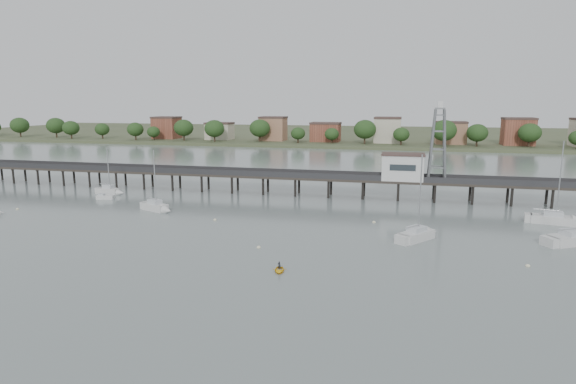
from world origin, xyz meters
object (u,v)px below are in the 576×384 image
pier (281,176)px  lattice_tower (438,145)px  sailboat_c (421,234)px  white_tender (105,197)px  sailboat_f (112,191)px  sailboat_b (159,208)px  yellow_dinghy (279,271)px  sailboat_e (562,221)px

pier → lattice_tower: size_ratio=9.68×
sailboat_c → white_tender: (-61.37, 14.70, -0.24)m
lattice_tower → sailboat_f: lattice_tower is taller
lattice_tower → sailboat_b: 54.32m
lattice_tower → sailboat_c: (-3.52, -28.28, -10.46)m
sailboat_b → yellow_dinghy: size_ratio=4.86×
pier → yellow_dinghy: (11.41, -46.15, -3.79)m
sailboat_f → yellow_dinghy: sailboat_f is taller
sailboat_c → yellow_dinghy: sailboat_c is taller
sailboat_e → white_tender: (-83.72, 0.95, -0.24)m
sailboat_b → white_tender: (-15.90, 7.42, -0.25)m
pier → sailboat_e: bearing=-16.1°
pier → white_tender: 36.21m
lattice_tower → yellow_dinghy: (-20.09, -46.15, -11.10)m
sailboat_b → sailboat_f: size_ratio=1.10×
sailboat_c → yellow_dinghy: size_ratio=5.46×
sailboat_b → lattice_tower: bearing=46.5°
pier → yellow_dinghy: bearing=-76.1°
white_tender → sailboat_c: bearing=-25.8°
sailboat_b → sailboat_c: sailboat_c is taller
lattice_tower → pier: bearing=-180.0°
sailboat_e → sailboat_f: size_ratio=1.35×
pier → white_tender: pier is taller
sailboat_e → sailboat_f: bearing=-173.9°
pier → lattice_tower: bearing=0.0°
sailboat_b → yellow_dinghy: bearing=-17.8°
sailboat_f → white_tender: 5.14m
sailboat_e → pier: bearing=173.9°
yellow_dinghy → sailboat_f: bearing=129.4°
sailboat_e → sailboat_f: (-85.34, 5.82, 0.02)m
sailboat_f → sailboat_c: bearing=-11.4°
sailboat_b → sailboat_f: sailboat_b is taller
pier → sailboat_f: bearing=-166.0°
sailboat_e → yellow_dinghy: size_ratio=5.98×
pier → sailboat_e: (50.33, -14.53, -3.16)m
sailboat_f → white_tender: bearing=-65.8°
sailboat_e → sailboat_c: bearing=-138.4°
yellow_dinghy → white_tender: bearing=132.2°
pier → sailboat_c: bearing=-45.3°
sailboat_f → white_tender: sailboat_f is taller
sailboat_e → white_tender: bearing=-170.7°
pier → sailboat_e: sailboat_e is taller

